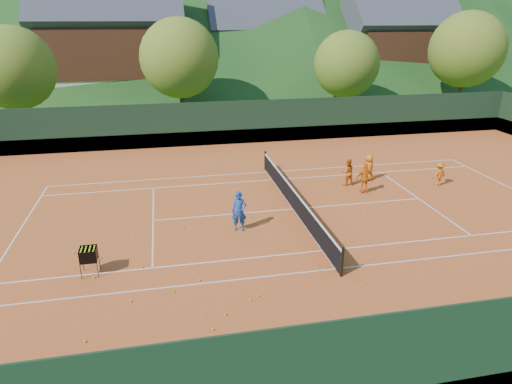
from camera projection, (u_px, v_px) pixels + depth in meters
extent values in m
plane|color=#305219|center=(293.00, 209.00, 21.23)|extent=(400.00, 400.00, 0.00)
cube|color=#BD4F1E|center=(293.00, 209.00, 21.23)|extent=(40.00, 24.00, 0.02)
imported|color=#18439D|center=(239.00, 211.00, 18.84)|extent=(0.71, 0.56, 1.72)
imported|color=#CF5B12|center=(348.00, 172.00, 24.00)|extent=(0.71, 0.57, 1.43)
imported|color=orange|center=(365.00, 178.00, 22.88)|extent=(0.94, 0.44, 1.57)
imported|color=orange|center=(369.00, 168.00, 24.70)|extent=(0.81, 0.67, 1.42)
imported|color=orange|center=(439.00, 174.00, 23.91)|extent=(0.92, 0.66, 1.29)
sphere|color=#AAD323|center=(365.00, 214.00, 20.64)|extent=(0.07, 0.07, 0.07)
sphere|color=#AAD323|center=(293.00, 352.00, 12.18)|extent=(0.07, 0.07, 0.07)
sphere|color=#AAD323|center=(100.00, 258.00, 16.89)|extent=(0.07, 0.07, 0.07)
sphere|color=#AAD323|center=(213.00, 329.00, 13.04)|extent=(0.07, 0.07, 0.07)
sphere|color=#AAD323|center=(131.00, 301.00, 14.31)|extent=(0.07, 0.07, 0.07)
sphere|color=#AAD323|center=(73.00, 252.00, 17.27)|extent=(0.07, 0.07, 0.07)
sphere|color=#AAD323|center=(174.00, 291.00, 14.86)|extent=(0.07, 0.07, 0.07)
sphere|color=#AAD323|center=(142.00, 267.00, 16.27)|extent=(0.07, 0.07, 0.07)
sphere|color=#AAD323|center=(258.00, 296.00, 14.59)|extent=(0.07, 0.07, 0.07)
sphere|color=#AAD323|center=(369.00, 316.00, 13.63)|extent=(0.07, 0.07, 0.07)
sphere|color=#AAD323|center=(360.00, 286.00, 15.14)|extent=(0.07, 0.07, 0.07)
sphere|color=#AAD323|center=(94.00, 277.00, 15.64)|extent=(0.07, 0.07, 0.07)
sphere|color=#AAD323|center=(341.00, 221.00, 19.94)|extent=(0.07, 0.07, 0.07)
sphere|color=#AAD323|center=(319.00, 271.00, 16.03)|extent=(0.07, 0.07, 0.07)
sphere|color=#AAD323|center=(251.00, 300.00, 14.38)|extent=(0.07, 0.07, 0.07)
sphere|color=#AAD323|center=(322.00, 226.00, 19.47)|extent=(0.07, 0.07, 0.07)
sphere|color=#AAD323|center=(199.00, 280.00, 15.45)|extent=(0.07, 0.07, 0.07)
sphere|color=#AAD323|center=(85.00, 342.00, 12.55)|extent=(0.07, 0.07, 0.07)
sphere|color=#AAD323|center=(225.00, 315.00, 13.68)|extent=(0.07, 0.07, 0.07)
sphere|color=#AAD323|center=(438.00, 224.00, 19.58)|extent=(0.07, 0.07, 0.07)
sphere|color=#AAD323|center=(183.00, 227.00, 19.31)|extent=(0.07, 0.07, 0.07)
sphere|color=#AAD323|center=(135.00, 233.00, 18.80)|extent=(0.07, 0.07, 0.07)
cube|color=white|center=(19.00, 232.00, 19.00)|extent=(0.06, 10.97, 0.00)
cube|color=silver|center=(336.00, 269.00, 16.22)|extent=(23.77, 0.06, 0.00)
cube|color=white|center=(267.00, 172.00, 26.23)|extent=(23.77, 0.06, 0.00)
cube|color=white|center=(323.00, 251.00, 17.47)|extent=(23.77, 0.06, 0.00)
cube|color=white|center=(273.00, 180.00, 24.98)|extent=(23.77, 0.06, 0.00)
cube|color=silver|center=(153.00, 221.00, 20.03)|extent=(0.06, 8.23, 0.00)
cube|color=white|center=(419.00, 199.00, 22.43)|extent=(0.06, 8.23, 0.00)
cube|color=white|center=(293.00, 209.00, 21.23)|extent=(12.80, 0.06, 0.00)
cube|color=white|center=(293.00, 209.00, 21.23)|extent=(0.06, 10.97, 0.00)
cube|color=black|center=(294.00, 200.00, 21.06)|extent=(0.03, 11.97, 0.90)
cube|color=white|center=(294.00, 191.00, 20.89)|extent=(0.05, 11.97, 0.06)
cylinder|color=black|center=(342.00, 262.00, 15.56)|extent=(0.10, 0.10, 1.10)
cylinder|color=black|center=(265.00, 160.00, 26.49)|extent=(0.10, 0.10, 1.10)
cube|color=black|center=(246.00, 122.00, 31.64)|extent=(40.00, 0.05, 3.00)
cube|color=#195927|center=(246.00, 136.00, 32.00)|extent=(40.40, 0.05, 1.00)
cube|color=black|center=(450.00, 363.00, 9.73)|extent=(40.00, 0.05, 3.00)
cylinder|color=black|center=(81.00, 272.00, 15.50)|extent=(0.02, 0.02, 0.55)
cylinder|color=black|center=(98.00, 270.00, 15.61)|extent=(0.02, 0.02, 0.55)
cylinder|color=black|center=(83.00, 264.00, 16.00)|extent=(0.02, 0.02, 0.55)
cylinder|color=black|center=(100.00, 262.00, 16.11)|extent=(0.02, 0.02, 0.55)
cube|color=black|center=(89.00, 260.00, 15.71)|extent=(0.55, 0.55, 0.02)
cube|color=black|center=(87.00, 258.00, 15.37)|extent=(0.55, 0.02, 0.45)
cube|color=black|center=(90.00, 250.00, 15.88)|extent=(0.55, 0.02, 0.45)
cube|color=black|center=(80.00, 255.00, 15.57)|extent=(0.02, 0.55, 0.45)
cube|color=black|center=(97.00, 253.00, 15.68)|extent=(0.02, 0.55, 0.45)
sphere|color=#CCE526|center=(80.00, 253.00, 15.33)|extent=(0.07, 0.07, 0.07)
sphere|color=#CCE526|center=(81.00, 251.00, 15.45)|extent=(0.07, 0.07, 0.07)
sphere|color=#CCE526|center=(82.00, 249.00, 15.58)|extent=(0.07, 0.07, 0.07)
sphere|color=#CCE526|center=(82.00, 247.00, 15.70)|extent=(0.07, 0.07, 0.07)
sphere|color=#CCE526|center=(85.00, 252.00, 15.35)|extent=(0.07, 0.07, 0.07)
sphere|color=#CCE526|center=(85.00, 250.00, 15.48)|extent=(0.07, 0.07, 0.07)
sphere|color=#CCE526|center=(86.00, 249.00, 15.60)|extent=(0.07, 0.07, 0.07)
sphere|color=#CCE526|center=(86.00, 247.00, 15.73)|extent=(0.07, 0.07, 0.07)
sphere|color=#CCE526|center=(89.00, 252.00, 15.38)|extent=(0.07, 0.07, 0.07)
sphere|color=#CCE526|center=(90.00, 250.00, 15.51)|extent=(0.07, 0.07, 0.07)
sphere|color=#CCE526|center=(90.00, 248.00, 15.63)|extent=(0.07, 0.07, 0.07)
sphere|color=#CCE526|center=(91.00, 246.00, 15.75)|extent=(0.07, 0.07, 0.07)
sphere|color=#CCE526|center=(93.00, 252.00, 15.41)|extent=(0.07, 0.07, 0.07)
sphere|color=#CCE526|center=(94.00, 250.00, 15.53)|extent=(0.07, 0.07, 0.07)
sphere|color=#CCE526|center=(94.00, 248.00, 15.66)|extent=(0.07, 0.07, 0.07)
sphere|color=#CCE526|center=(95.00, 246.00, 15.78)|extent=(0.07, 0.07, 0.07)
cube|color=beige|center=(117.00, 89.00, 46.23)|extent=(12.00, 9.00, 2.88)
cube|color=#3C1D10|center=(113.00, 51.00, 44.90)|extent=(12.24, 9.18, 4.48)
cube|color=#3D3D44|center=(110.00, 21.00, 43.87)|extent=(13.80, 9.93, 9.93)
cube|color=beige|center=(263.00, 81.00, 52.95)|extent=(11.00, 8.00, 2.52)
cube|color=#3B1F10|center=(263.00, 53.00, 51.78)|extent=(11.22, 8.16, 3.92)
cube|color=#3E3E45|center=(263.00, 29.00, 50.85)|extent=(12.65, 8.82, 8.82)
cube|color=beige|center=(390.00, 82.00, 51.89)|extent=(10.00, 8.00, 2.70)
cube|color=#3A1C10|center=(393.00, 50.00, 50.64)|extent=(10.20, 8.16, 4.20)
cube|color=#404148|center=(396.00, 24.00, 49.66)|extent=(11.50, 8.82, 8.82)
cylinder|color=#3C2518|center=(22.00, 117.00, 34.18)|extent=(0.36, 0.36, 2.70)
sphere|color=#4B721E|center=(13.00, 68.00, 32.90)|extent=(6.00, 6.00, 6.00)
cylinder|color=#3D2818|center=(182.00, 105.00, 38.22)|extent=(0.36, 0.36, 2.88)
sphere|color=#4F741F|center=(179.00, 58.00, 36.86)|extent=(6.40, 6.40, 6.40)
cylinder|color=#402B19|center=(344.00, 103.00, 40.00)|extent=(0.36, 0.36, 2.52)
sphere|color=#486E1D|center=(346.00, 64.00, 38.81)|extent=(5.60, 5.60, 5.60)
cylinder|color=#3D2818|center=(460.00, 94.00, 43.07)|extent=(0.36, 0.36, 3.06)
sphere|color=#4C6D1D|center=(467.00, 49.00, 41.62)|extent=(6.80, 6.80, 6.80)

